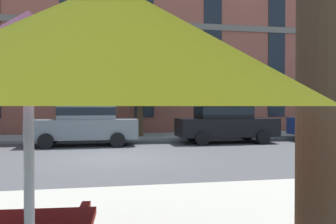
{
  "coord_description": "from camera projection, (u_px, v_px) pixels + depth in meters",
  "views": [
    {
      "loc": [
        -0.37,
        -11.16,
        1.64
      ],
      "look_at": [
        2.38,
        3.2,
        1.4
      ],
      "focal_mm": 37.28,
      "sensor_mm": 36.0,
      "label": 1
    }
  ],
  "objects": [
    {
      "name": "ground_plane",
      "position": [
        113.0,
        158.0,
        11.06
      ],
      "size": [
        120.0,
        120.0,
        0.0
      ],
      "primitive_type": "plane",
      "color": "#424244"
    },
    {
      "name": "sidewalk_far",
      "position": [
        109.0,
        137.0,
        17.74
      ],
      "size": [
        56.0,
        3.6,
        0.12
      ],
      "primitive_type": "cube",
      "color": "gray",
      "rests_on": "ground"
    },
    {
      "name": "sedan_gray",
      "position": [
        85.0,
        123.0,
        14.48
      ],
      "size": [
        4.4,
        1.98,
        1.78
      ],
      "color": "slate",
      "rests_on": "ground"
    },
    {
      "name": "sedan_black",
      "position": [
        225.0,
        122.0,
        15.63
      ],
      "size": [
        4.4,
        1.98,
        1.78
      ],
      "color": "black",
      "rests_on": "ground"
    },
    {
      "name": "street_tree_middle",
      "position": [
        139.0,
        73.0,
        17.7
      ],
      "size": [
        3.52,
        3.08,
        5.01
      ],
      "color": "#4C3823",
      "rests_on": "ground"
    },
    {
      "name": "patio_umbrella",
      "position": [
        28.0,
        64.0,
        2.04
      ],
      "size": [
        3.45,
        3.2,
        2.21
      ],
      "color": "silver",
      "rests_on": "ground"
    }
  ]
}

